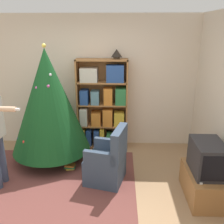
{
  "coord_description": "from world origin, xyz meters",
  "views": [
    {
      "loc": [
        0.63,
        -2.92,
        2.33
      ],
      "look_at": [
        0.48,
        0.88,
        1.05
      ],
      "focal_mm": 40.0,
      "sensor_mm": 36.0,
      "label": 1
    }
  ],
  "objects_px": {
    "bookshelf": "(103,107)",
    "television": "(207,158)",
    "christmas_tree": "(49,101)",
    "armchair": "(108,163)",
    "table_lamp": "(117,53)"
  },
  "relations": [
    {
      "from": "television",
      "to": "armchair",
      "type": "xyz_separation_m",
      "value": [
        -1.4,
        0.36,
        -0.31
      ]
    },
    {
      "from": "armchair",
      "to": "bookshelf",
      "type": "bearing_deg",
      "value": -158.25
    },
    {
      "from": "bookshelf",
      "to": "television",
      "type": "relative_size",
      "value": 3.0
    },
    {
      "from": "television",
      "to": "armchair",
      "type": "distance_m",
      "value": 1.48
    },
    {
      "from": "christmas_tree",
      "to": "armchair",
      "type": "bearing_deg",
      "value": -32.15
    },
    {
      "from": "bookshelf",
      "to": "christmas_tree",
      "type": "distance_m",
      "value": 1.1
    },
    {
      "from": "christmas_tree",
      "to": "armchair",
      "type": "distance_m",
      "value": 1.49
    },
    {
      "from": "armchair",
      "to": "table_lamp",
      "type": "relative_size",
      "value": 4.6
    },
    {
      "from": "bookshelf",
      "to": "television",
      "type": "xyz_separation_m",
      "value": [
        1.56,
        -1.59,
        -0.21
      ]
    },
    {
      "from": "television",
      "to": "christmas_tree",
      "type": "xyz_separation_m",
      "value": [
        -2.46,
        1.02,
        0.49
      ]
    },
    {
      "from": "table_lamp",
      "to": "christmas_tree",
      "type": "bearing_deg",
      "value": -153.68
    },
    {
      "from": "bookshelf",
      "to": "armchair",
      "type": "height_order",
      "value": "bookshelf"
    },
    {
      "from": "bookshelf",
      "to": "television",
      "type": "distance_m",
      "value": 2.24
    },
    {
      "from": "christmas_tree",
      "to": "armchair",
      "type": "relative_size",
      "value": 2.28
    },
    {
      "from": "bookshelf",
      "to": "table_lamp",
      "type": "distance_m",
      "value": 1.08
    }
  ]
}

